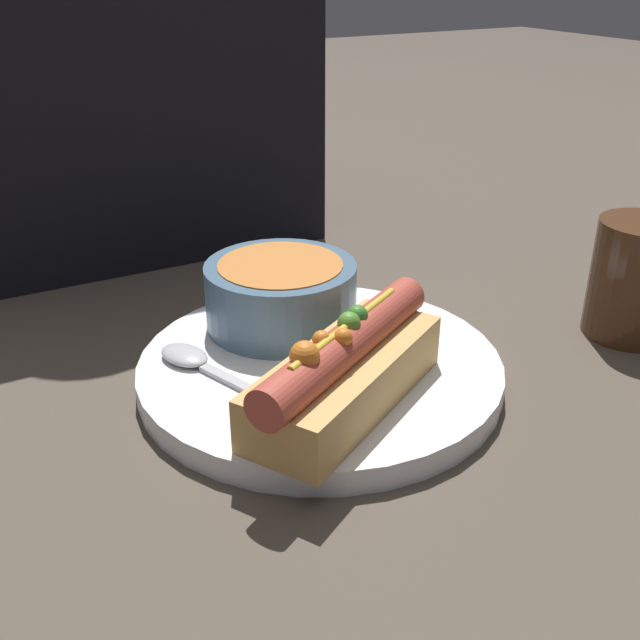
% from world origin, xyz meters
% --- Properties ---
extents(ground_plane, '(4.00, 4.00, 0.00)m').
position_xyz_m(ground_plane, '(0.00, 0.00, 0.00)').
color(ground_plane, '#4C4238').
extents(dinner_plate, '(0.26, 0.26, 0.02)m').
position_xyz_m(dinner_plate, '(0.00, 0.00, 0.01)').
color(dinner_plate, white).
rests_on(dinner_plate, ground_plane).
extents(hot_dog, '(0.17, 0.13, 0.07)m').
position_xyz_m(hot_dog, '(-0.01, -0.06, 0.04)').
color(hot_dog, tan).
rests_on(hot_dog, dinner_plate).
extents(soup_bowl, '(0.12, 0.12, 0.05)m').
position_xyz_m(soup_bowl, '(-0.00, 0.06, 0.05)').
color(soup_bowl, slate).
rests_on(soup_bowl, dinner_plate).
extents(spoon, '(0.06, 0.14, 0.01)m').
position_xyz_m(spoon, '(-0.08, 0.03, 0.02)').
color(spoon, '#B7B7BC').
rests_on(spoon, dinner_plate).
extents(drinking_glass, '(0.07, 0.07, 0.09)m').
position_xyz_m(drinking_glass, '(0.25, -0.05, 0.05)').
color(drinking_glass, '#4C2D19').
rests_on(drinking_glass, ground_plane).
extents(seated_diner, '(0.36, 0.16, 0.49)m').
position_xyz_m(seated_diner, '(-0.04, 0.34, 0.21)').
color(seated_diner, black).
rests_on(seated_diner, ground_plane).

